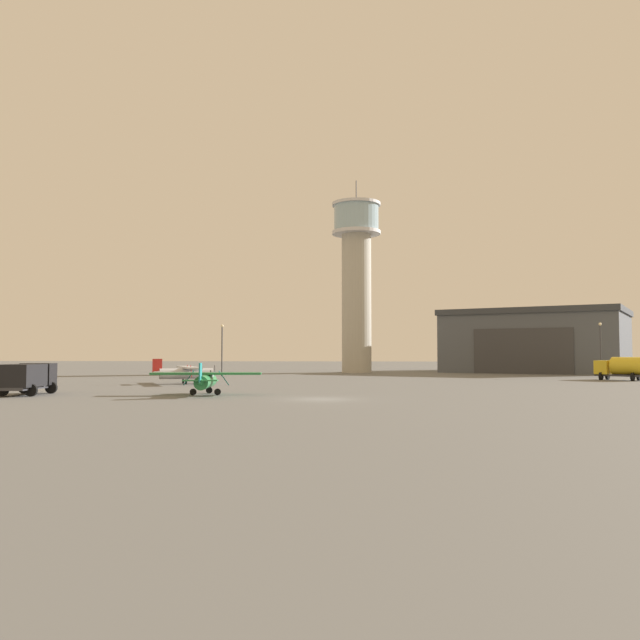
{
  "coord_description": "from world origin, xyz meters",
  "views": [
    {
      "loc": [
        4.17,
        -48.64,
        3.54
      ],
      "look_at": [
        -1.64,
        17.55,
        6.86
      ],
      "focal_mm": 36.25,
      "sensor_mm": 36.0,
      "label": 1
    }
  ],
  "objects_px": {
    "truck_box_black": "(27,377)",
    "light_post_east": "(600,344)",
    "airplane_green": "(206,380)",
    "control_tower": "(356,273)",
    "light_post_west": "(222,345)",
    "truck_fuel_tanker_yellow": "(622,367)",
    "airplane_silver": "(186,372)"
  },
  "relations": [
    {
      "from": "truck_box_black",
      "to": "light_post_west",
      "type": "height_order",
      "value": "light_post_west"
    },
    {
      "from": "airplane_green",
      "to": "light_post_west",
      "type": "relative_size",
      "value": 1.2
    },
    {
      "from": "truck_box_black",
      "to": "light_post_east",
      "type": "xyz_separation_m",
      "value": [
        60.41,
        43.22,
        3.16
      ]
    },
    {
      "from": "airplane_silver",
      "to": "airplane_green",
      "type": "bearing_deg",
      "value": -94.04
    },
    {
      "from": "truck_box_black",
      "to": "light_post_west",
      "type": "xyz_separation_m",
      "value": [
        6.09,
        42.45,
        3.11
      ]
    },
    {
      "from": "truck_box_black",
      "to": "light_post_east",
      "type": "height_order",
      "value": "light_post_east"
    },
    {
      "from": "control_tower",
      "to": "truck_box_black",
      "type": "relative_size",
      "value": 5.78
    },
    {
      "from": "truck_fuel_tanker_yellow",
      "to": "light_post_east",
      "type": "height_order",
      "value": "light_post_east"
    },
    {
      "from": "control_tower",
      "to": "airplane_silver",
      "type": "relative_size",
      "value": 3.69
    },
    {
      "from": "control_tower",
      "to": "truck_fuel_tanker_yellow",
      "type": "bearing_deg",
      "value": -39.19
    },
    {
      "from": "airplane_silver",
      "to": "light_post_west",
      "type": "xyz_separation_m",
      "value": [
        -1.48,
        23.01,
        3.31
      ]
    },
    {
      "from": "light_post_west",
      "to": "light_post_east",
      "type": "relative_size",
      "value": 0.99
    },
    {
      "from": "airplane_green",
      "to": "truck_box_black",
      "type": "bearing_deg",
      "value": 87.19
    },
    {
      "from": "control_tower",
      "to": "truck_box_black",
      "type": "xyz_separation_m",
      "value": [
        -25.38,
        -61.14,
        -15.87
      ]
    },
    {
      "from": "airplane_silver",
      "to": "control_tower",
      "type": "bearing_deg",
      "value": 41.32
    },
    {
      "from": "truck_fuel_tanker_yellow",
      "to": "truck_box_black",
      "type": "distance_m",
      "value": 68.25
    },
    {
      "from": "airplane_silver",
      "to": "truck_box_black",
      "type": "distance_m",
      "value": 20.86
    },
    {
      "from": "light_post_west",
      "to": "light_post_east",
      "type": "bearing_deg",
      "value": 0.81
    },
    {
      "from": "light_post_east",
      "to": "truck_fuel_tanker_yellow",
      "type": "bearing_deg",
      "value": -94.56
    },
    {
      "from": "airplane_green",
      "to": "light_post_west",
      "type": "xyz_separation_m",
      "value": [
        -8.69,
        41.32,
        3.36
      ]
    },
    {
      "from": "airplane_silver",
      "to": "light_post_east",
      "type": "relative_size",
      "value": 1.18
    },
    {
      "from": "airplane_green",
      "to": "control_tower",
      "type": "bearing_deg",
      "value": -17.17
    },
    {
      "from": "truck_box_black",
      "to": "light_post_east",
      "type": "bearing_deg",
      "value": -58.28
    },
    {
      "from": "truck_fuel_tanker_yellow",
      "to": "truck_box_black",
      "type": "relative_size",
      "value": 1.02
    },
    {
      "from": "control_tower",
      "to": "light_post_east",
      "type": "xyz_separation_m",
      "value": [
        35.03,
        -17.92,
        -12.72
      ]
    },
    {
      "from": "airplane_silver",
      "to": "truck_box_black",
      "type": "height_order",
      "value": "airplane_silver"
    },
    {
      "from": "control_tower",
      "to": "light_post_east",
      "type": "height_order",
      "value": "control_tower"
    },
    {
      "from": "control_tower",
      "to": "light_post_east",
      "type": "bearing_deg",
      "value": -27.09
    },
    {
      "from": "light_post_east",
      "to": "light_post_west",
      "type": "bearing_deg",
      "value": -179.19
    },
    {
      "from": "truck_fuel_tanker_yellow",
      "to": "truck_box_black",
      "type": "height_order",
      "value": "truck_fuel_tanker_yellow"
    },
    {
      "from": "light_post_east",
      "to": "airplane_green",
      "type": "bearing_deg",
      "value": -137.31
    },
    {
      "from": "truck_box_black",
      "to": "airplane_silver",
      "type": "bearing_deg",
      "value": -25.13
    }
  ]
}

